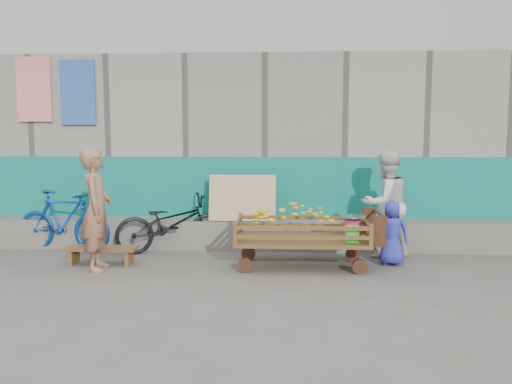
# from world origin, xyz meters

# --- Properties ---
(ground) EXTENTS (80.00, 80.00, 0.00)m
(ground) POSITION_xyz_m (0.00, 0.00, 0.00)
(ground) COLOR #51504A
(ground) RESTS_ON ground
(building_wall) EXTENTS (12.00, 3.50, 3.00)m
(building_wall) POSITION_xyz_m (-0.00, 4.05, 1.47)
(building_wall) COLOR gray
(building_wall) RESTS_ON ground
(banana_cart) EXTENTS (1.89, 0.86, 0.80)m
(banana_cart) POSITION_xyz_m (1.12, 1.27, 0.54)
(banana_cart) COLOR brown
(banana_cart) RESTS_ON ground
(bench) EXTENTS (0.95, 0.29, 0.24)m
(bench) POSITION_xyz_m (-1.53, 1.27, 0.17)
(bench) COLOR brown
(bench) RESTS_ON ground
(vendor_man) EXTENTS (0.48, 0.63, 1.58)m
(vendor_man) POSITION_xyz_m (-1.47, 1.00, 0.79)
(vendor_man) COLOR #99654A
(vendor_man) RESTS_ON ground
(woman) EXTENTS (0.92, 0.84, 1.52)m
(woman) POSITION_xyz_m (2.36, 1.92, 0.76)
(woman) COLOR silver
(woman) RESTS_ON ground
(child) EXTENTS (0.45, 0.31, 0.87)m
(child) POSITION_xyz_m (2.36, 1.46, 0.44)
(child) COLOR #2D34A4
(child) RESTS_ON ground
(bicycle_dark) EXTENTS (1.73, 1.11, 0.86)m
(bicycle_dark) POSITION_xyz_m (-0.75, 2.05, 0.43)
(bicycle_dark) COLOR black
(bicycle_dark) RESTS_ON ground
(bicycle_blue) EXTENTS (1.57, 0.69, 0.91)m
(bicycle_blue) POSITION_xyz_m (-2.38, 2.05, 0.46)
(bicycle_blue) COLOR navy
(bicycle_blue) RESTS_ON ground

